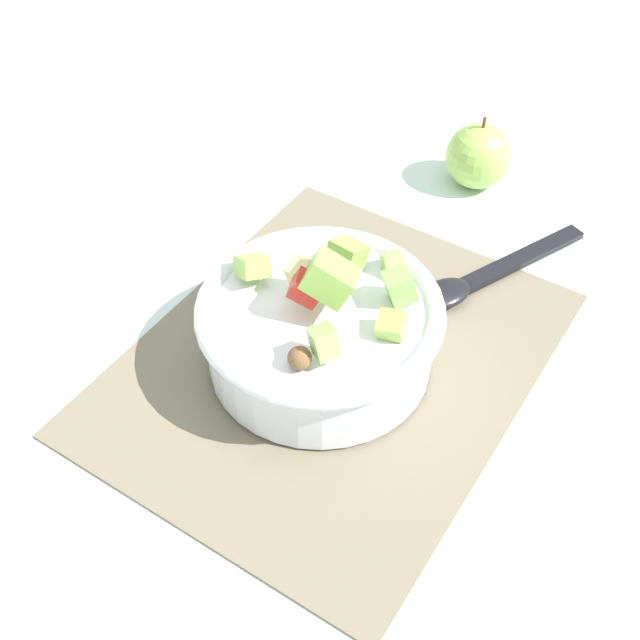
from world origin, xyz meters
name	(u,v)px	position (x,y,z in m)	size (l,w,h in m)	color
ground_plane	(332,362)	(0.00, 0.00, 0.00)	(2.40, 2.40, 0.00)	silver
placemat	(332,360)	(0.00, 0.00, 0.00)	(0.41, 0.33, 0.01)	#756B56
salad_bowl	(321,328)	(0.01, -0.01, 0.05)	(0.21, 0.21, 0.13)	white
serving_spoon	(477,279)	(-0.16, 0.07, 0.01)	(0.20, 0.11, 0.01)	black
whole_apple	(479,156)	(-0.32, -0.01, 0.04)	(0.07, 0.07, 0.08)	#9EC656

